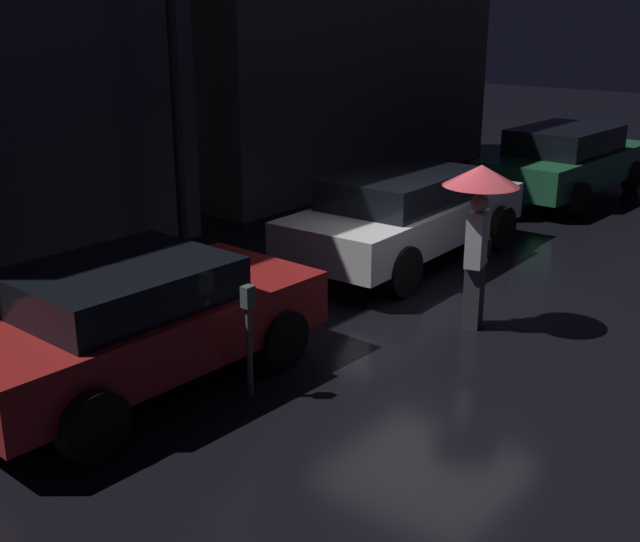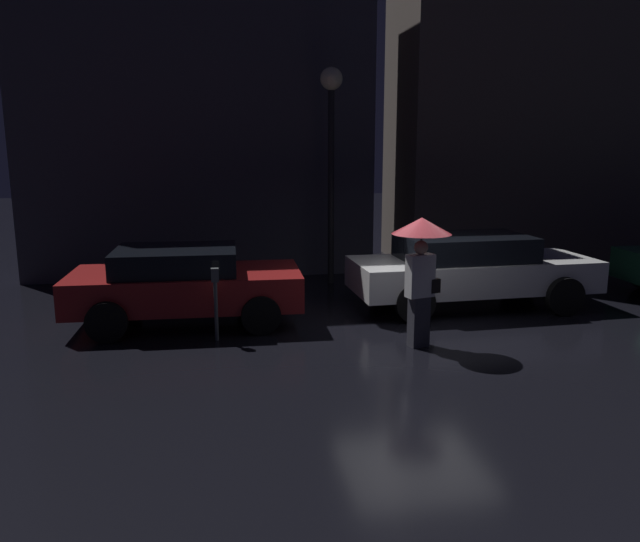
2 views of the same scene
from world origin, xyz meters
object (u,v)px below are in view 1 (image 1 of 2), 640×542
at_px(parked_car_white, 406,213).
at_px(street_lamp_near, 172,27).
at_px(parking_meter, 249,329).
at_px(pedestrian_with_umbrella, 480,206).
at_px(parked_car_red, 133,319).
at_px(parked_car_green, 566,160).

xyz_separation_m(parked_car_white, street_lamp_near, (-2.25, 2.58, 2.75)).
relative_size(parking_meter, street_lamp_near, 0.25).
xyz_separation_m(pedestrian_with_umbrella, street_lamp_near, (-0.50, 4.75, 1.99)).
xyz_separation_m(parked_car_white, parking_meter, (-4.87, -1.34, -0.02)).
bearing_deg(parking_meter, parked_car_white, 15.37).
xyz_separation_m(parked_car_red, pedestrian_with_umbrella, (3.65, -1.96, 0.80)).
bearing_deg(parked_car_red, parked_car_white, 3.95).
relative_size(parked_car_green, street_lamp_near, 0.99).
bearing_deg(parking_meter, parked_car_green, 6.41).
height_order(parked_car_green, parking_meter, parked_car_green).
distance_m(parked_car_red, street_lamp_near, 5.05).
bearing_deg(parked_car_white, parking_meter, -166.57).
distance_m(pedestrian_with_umbrella, parking_meter, 3.31).
xyz_separation_m(parked_car_red, parking_meter, (0.53, -1.13, 0.01)).
bearing_deg(pedestrian_with_umbrella, parked_car_green, -0.21).
height_order(parked_car_red, parked_car_green, parked_car_green).
xyz_separation_m(parked_car_green, street_lamp_near, (-8.05, 2.72, 2.74)).
distance_m(parked_car_green, pedestrian_with_umbrella, 7.85).
xyz_separation_m(parked_car_white, parked_car_green, (5.80, -0.14, 0.01)).
bearing_deg(parked_car_green, pedestrian_with_umbrella, -162.78).
bearing_deg(pedestrian_with_umbrella, parking_meter, 149.89).
height_order(parked_car_red, street_lamp_near, street_lamp_near).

